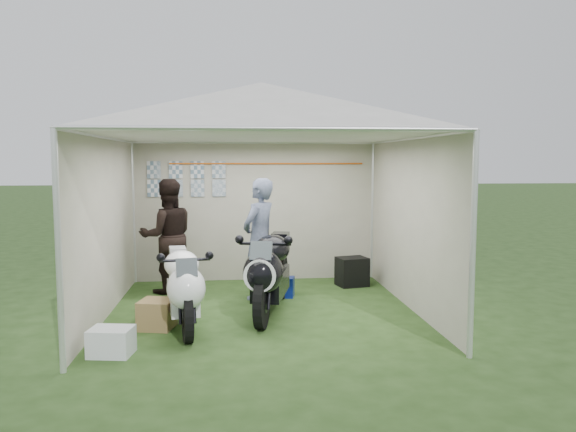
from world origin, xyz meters
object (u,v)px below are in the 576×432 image
at_px(paddock_stand, 281,287).
at_px(crate_0, 111,342).
at_px(crate_1, 157,314).
at_px(equipment_box, 352,272).
at_px(motorcycle_white, 183,285).
at_px(motorcycle_black, 270,270).
at_px(person_dark_jacket, 168,236).
at_px(canopy_tent, 261,116).
at_px(person_blue_jacket, 259,239).

xyz_separation_m(paddock_stand, crate_0, (-1.96, -2.32, -0.00)).
bearing_deg(crate_1, equipment_box, 35.73).
bearing_deg(motorcycle_white, crate_1, 168.67).
relative_size(motorcycle_white, motorcycle_black, 0.90).
bearing_deg(equipment_box, crate_1, -144.27).
xyz_separation_m(paddock_stand, person_dark_jacket, (-1.68, 0.44, 0.72)).
distance_m(motorcycle_white, crate_0, 1.17).
xyz_separation_m(paddock_stand, equipment_box, (1.20, 0.60, 0.08)).
bearing_deg(crate_1, canopy_tent, 27.91).
xyz_separation_m(motorcycle_white, equipment_box, (2.50, 2.03, -0.30)).
bearing_deg(motorcycle_black, crate_1, -148.23).
relative_size(motorcycle_white, person_blue_jacket, 1.09).
relative_size(motorcycle_white, person_dark_jacket, 1.10).
height_order(motorcycle_white, motorcycle_black, motorcycle_black).
bearing_deg(paddock_stand, canopy_tent, -113.10).
height_order(crate_0, crate_1, crate_1).
bearing_deg(paddock_stand, person_blue_jacket, -167.72).
xyz_separation_m(paddock_stand, person_blue_jacket, (-0.31, -0.07, 0.73)).
distance_m(canopy_tent, person_blue_jacket, 1.82).
relative_size(canopy_tent, crate_1, 14.74).
bearing_deg(motorcycle_black, paddock_stand, 90.00).
xyz_separation_m(person_blue_jacket, equipment_box, (1.52, 0.67, -0.65)).
bearing_deg(motorcycle_white, paddock_stand, 38.61).
bearing_deg(motorcycle_black, equipment_box, 60.61).
bearing_deg(person_blue_jacket, crate_0, 1.41).
bearing_deg(canopy_tent, motorcycle_black, -67.43).
height_order(canopy_tent, crate_0, canopy_tent).
distance_m(motorcycle_white, motorcycle_black, 1.18).
xyz_separation_m(canopy_tent, person_dark_jacket, (-1.36, 1.17, -1.71)).
bearing_deg(paddock_stand, crate_0, -130.18).
xyz_separation_m(motorcycle_black, person_blue_jacket, (-0.09, 0.88, 0.29)).
bearing_deg(motorcycle_white, person_blue_jacket, 44.99).
bearing_deg(canopy_tent, person_dark_jacket, 139.30).
distance_m(person_blue_jacket, crate_1, 2.00).
height_order(motorcycle_black, equipment_box, motorcycle_black).
relative_size(canopy_tent, equipment_box, 12.35).
bearing_deg(equipment_box, motorcycle_white, -140.83).
relative_size(motorcycle_white, crate_0, 4.48).
height_order(canopy_tent, paddock_stand, canopy_tent).
height_order(person_dark_jacket, person_blue_jacket, person_blue_jacket).
distance_m(person_blue_jacket, crate_0, 2.88).
relative_size(motorcycle_black, paddock_stand, 5.42).
bearing_deg(person_blue_jacket, motorcycle_black, 43.55).
bearing_deg(paddock_stand, motorcycle_black, -103.10).
height_order(person_blue_jacket, crate_0, person_blue_jacket).
distance_m(motorcycle_white, equipment_box, 3.23).
xyz_separation_m(canopy_tent, paddock_stand, (0.31, 0.73, -2.43)).
height_order(motorcycle_white, crate_1, motorcycle_white).
bearing_deg(motorcycle_white, canopy_tent, 26.19).
distance_m(person_dark_jacket, crate_1, 1.99).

